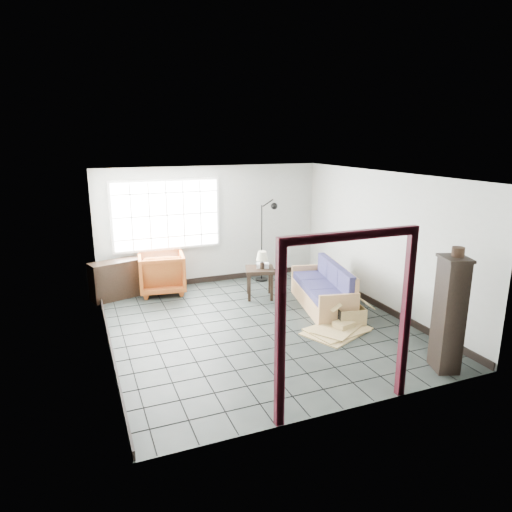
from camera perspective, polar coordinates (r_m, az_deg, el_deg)
name	(u,v)px	position (r m, az deg, el deg)	size (l,w,h in m)	color
ground	(258,325)	(8.07, 0.31, -8.68)	(5.50, 5.50, 0.00)	black
room_shell	(258,231)	(7.59, 0.25, 3.12)	(5.02, 5.52, 2.61)	#ABAFA8
window_panel	(167,215)	(9.86, -11.11, 5.06)	(2.32, 0.08, 1.52)	silver
doorway_trim	(348,301)	(5.34, 11.42, -5.57)	(1.80, 0.08, 2.20)	#3A0D16
futon_sofa	(325,292)	(8.91, 8.64, -4.42)	(1.12, 2.04, 0.86)	#9D6547
armchair	(162,271)	(9.78, -11.72, -1.82)	(0.92, 0.86, 0.95)	#9B3416
side_table	(260,273)	(9.28, 0.47, -2.18)	(0.71, 0.71, 0.62)	black
table_lamp	(262,257)	(9.14, 0.78, -0.09)	(0.25, 0.25, 0.36)	black
projector	(263,265)	(9.29, 0.83, -1.17)	(0.30, 0.27, 0.09)	silver
floor_lamp	(268,238)	(10.31, 1.46, 2.30)	(0.55, 0.35, 1.86)	black
console_shelf	(116,280)	(9.70, -17.10, -2.84)	(1.07, 0.67, 0.78)	black
tall_shelf	(449,314)	(6.88, 22.99, -6.64)	(0.47, 0.54, 1.65)	black
pot	(458,252)	(6.67, 23.94, 0.49)	(0.19, 0.19, 0.13)	black
open_box	(349,316)	(8.23, 11.60, -7.32)	(0.84, 0.51, 0.44)	#9E7F4C
cardboard_pile	(338,329)	(7.94, 10.16, -9.01)	(1.30, 1.14, 0.16)	#9E7F4C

